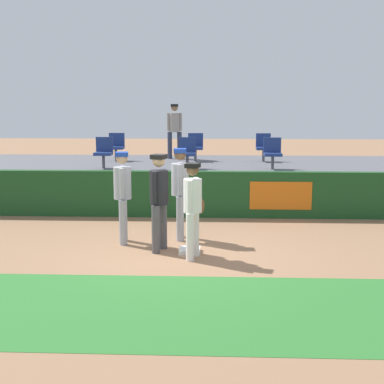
% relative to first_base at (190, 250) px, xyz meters
% --- Properties ---
extents(ground_plane, '(60.00, 60.00, 0.00)m').
position_rel_first_base_xyz_m(ground_plane, '(-0.26, -0.15, -0.04)').
color(ground_plane, '#936B4C').
extents(grass_foreground_strip, '(18.00, 2.80, 0.01)m').
position_rel_first_base_xyz_m(grass_foreground_strip, '(-0.26, -2.82, -0.04)').
color(grass_foreground_strip, '#2D722D').
rests_on(grass_foreground_strip, ground_plane).
extents(first_base, '(0.40, 0.40, 0.08)m').
position_rel_first_base_xyz_m(first_base, '(0.00, 0.00, 0.00)').
color(first_base, white).
rests_on(first_base, ground_plane).
extents(player_fielder_home, '(0.44, 0.52, 1.76)m').
position_rel_first_base_xyz_m(player_fielder_home, '(0.08, -0.36, 0.98)').
color(player_fielder_home, white).
rests_on(player_fielder_home, ground_plane).
extents(player_runner_visitor, '(0.38, 0.53, 1.89)m').
position_rel_first_base_xyz_m(player_runner_visitor, '(-0.25, 1.02, 1.06)').
color(player_runner_visitor, '#9EA3AD').
rests_on(player_runner_visitor, ground_plane).
extents(player_coach_visitor, '(0.40, 0.51, 1.85)m').
position_rel_first_base_xyz_m(player_coach_visitor, '(-1.38, 0.67, 1.03)').
color(player_coach_visitor, '#9EA3AD').
rests_on(player_coach_visitor, ground_plane).
extents(player_umpire, '(0.45, 0.50, 1.86)m').
position_rel_first_base_xyz_m(player_umpire, '(-0.58, 0.10, 1.04)').
color(player_umpire, '#4C4C51').
rests_on(player_umpire, ground_plane).
extents(field_wall, '(18.00, 0.26, 1.14)m').
position_rel_first_base_xyz_m(field_wall, '(-0.25, 3.19, 0.53)').
color(field_wall, '#19471E').
rests_on(field_wall, ground_plane).
extents(bleacher_platform, '(18.00, 4.80, 1.02)m').
position_rel_first_base_xyz_m(bleacher_platform, '(-0.26, 5.76, 0.47)').
color(bleacher_platform, '#59595E').
rests_on(bleacher_platform, ground_plane).
extents(seat_front_left, '(0.46, 0.44, 0.84)m').
position_rel_first_base_xyz_m(seat_front_left, '(-2.56, 4.63, 1.46)').
color(seat_front_left, '#4C4C51').
rests_on(seat_front_left, bleacher_platform).
extents(seat_back_right, '(0.44, 0.44, 0.84)m').
position_rel_first_base_xyz_m(seat_back_right, '(1.92, 6.43, 1.46)').
color(seat_back_right, '#4C4C51').
rests_on(seat_back_right, bleacher_platform).
extents(seat_front_center, '(0.45, 0.44, 0.84)m').
position_rel_first_base_xyz_m(seat_front_center, '(-0.28, 4.63, 1.46)').
color(seat_front_center, '#4C4C51').
rests_on(seat_front_center, bleacher_platform).
extents(seat_back_center, '(0.46, 0.44, 0.84)m').
position_rel_first_base_xyz_m(seat_back_center, '(-0.13, 6.43, 1.46)').
color(seat_back_center, '#4C4C51').
rests_on(seat_back_center, bleacher_platform).
extents(seat_front_right, '(0.47, 0.44, 0.84)m').
position_rel_first_base_xyz_m(seat_front_right, '(2.01, 4.63, 1.46)').
color(seat_front_right, '#4C4C51').
rests_on(seat_front_right, bleacher_platform).
extents(seat_back_left, '(0.47, 0.44, 0.84)m').
position_rel_first_base_xyz_m(seat_back_left, '(-2.55, 6.43, 1.46)').
color(seat_back_left, '#4C4C51').
rests_on(seat_back_left, bleacher_platform).
extents(spectator_hooded, '(0.48, 0.36, 1.71)m').
position_rel_first_base_xyz_m(spectator_hooded, '(-0.82, 7.11, 1.97)').
color(spectator_hooded, '#33384C').
rests_on(spectator_hooded, bleacher_platform).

